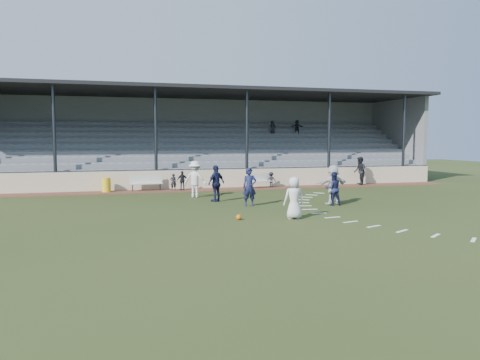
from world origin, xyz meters
The scene contains 19 objects.
ground centered at (0.00, 0.00, 0.00)m, with size 90.00×90.00×0.00m, color #2A3616.
cinder_track centered at (0.00, 10.50, 0.01)m, with size 34.00×2.00×0.02m, color #562F22.
retaining_wall centered at (0.00, 11.55, 0.60)m, with size 34.00×0.18×1.20m, color beige.
bench_left centered at (-3.69, 10.97, 0.58)m, with size 2.03×0.68×0.95m.
bench_right centered at (3.53, 10.61, 0.58)m, with size 2.04×0.95×0.95m.
trash_bin centered at (-6.07, 10.83, 0.44)m, with size 0.53×0.53×0.85m, color yellow.
football centered at (-0.92, -0.67, 0.11)m, with size 0.22×0.22×0.22m, color #D1600C.
player_white_lead centered at (1.28, -1.00, 0.85)m, with size 0.83×0.54×1.70m, color silver.
player_navy_lead centered at (0.59, 2.91, 0.92)m, with size 0.67×0.44×1.83m, color #161A3D.
player_navy_mid centered at (4.57, 2.12, 0.81)m, with size 0.79×0.61×1.62m, color #161A3D.
player_white_wing centered at (-1.33, 6.94, 1.00)m, with size 1.29×0.74×2.00m, color silver.
player_navy_wing centered at (-0.60, 4.90, 0.94)m, with size 1.10×0.46×1.87m, color #161A3D.
player_white_back centered at (4.77, 2.54, 0.96)m, with size 1.79×0.57×1.93m, color silver.
official centered at (10.89, 10.67, 1.00)m, with size 0.95×0.74×1.96m, color black.
sub_left_near centered at (-2.06, 10.64, 0.54)m, with size 0.38×0.25×1.04m, color black.
sub_left_far centered at (-1.50, 10.52, 0.62)m, with size 0.70×0.29×1.20m, color black.
sub_right centered at (4.38, 10.66, 0.53)m, with size 0.66×0.38×1.02m, color black.
grandstand centered at (0.01, 16.26, 2.20)m, with size 34.60×9.00×6.61m.
penalty_arc centered at (4.12, 0.00, 0.01)m, with size 3.89×14.63×0.01m.
Camera 1 is at (-5.75, -18.33, 3.19)m, focal length 35.00 mm.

